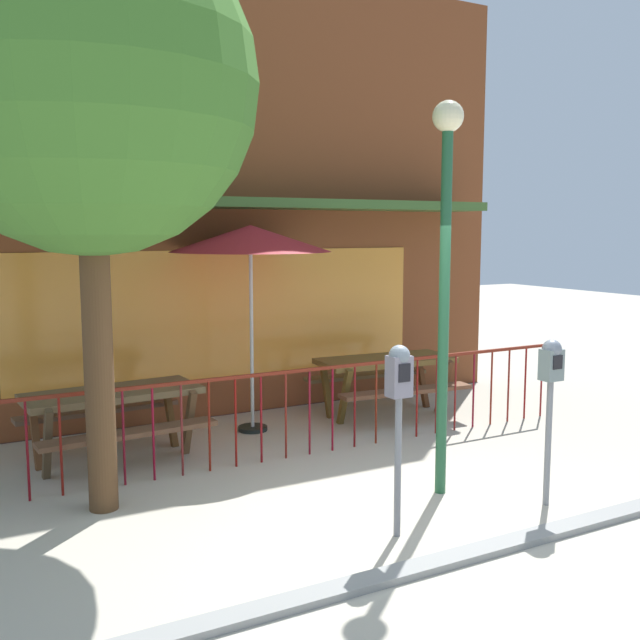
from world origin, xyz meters
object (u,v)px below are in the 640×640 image
picnic_table_right (385,370)px  picnic_table_left (113,405)px  parking_meter_near (551,378)px  street_tree (88,86)px  patio_umbrella (250,240)px  street_lamp (445,239)px  parking_meter_far (399,390)px

picnic_table_right → picnic_table_left: bearing=-176.1°
picnic_table_left → parking_meter_near: (3.14, -3.09, 0.55)m
picnic_table_right → street_tree: street_tree is taller
picnic_table_left → parking_meter_near: bearing=-44.6°
patio_umbrella → street_lamp: (0.72, -2.80, 0.04)m
picnic_table_right → parking_meter_near: (-0.49, -3.34, 0.55)m
picnic_table_left → parking_meter_far: 3.45m
street_lamp → patio_umbrella: bearing=104.4°
picnic_table_right → parking_meter_near: parking_meter_near is taller
picnic_table_left → parking_meter_far: size_ratio=1.22×
picnic_table_right → patio_umbrella: (-1.85, 0.15, 1.73)m
parking_meter_far → street_tree: street_tree is taller
picnic_table_right → street_lamp: street_lamp is taller
street_tree → parking_meter_far: bearing=-41.1°
parking_meter_near → street_lamp: street_lamp is taller
picnic_table_left → picnic_table_right: 3.63m
parking_meter_far → street_lamp: street_lamp is taller
picnic_table_left → patio_umbrella: 2.51m
parking_meter_near → parking_meter_far: size_ratio=0.96×
parking_meter_far → street_tree: bearing=138.9°
picnic_table_left → picnic_table_right: size_ratio=1.00×
picnic_table_right → parking_meter_near: 3.42m
patio_umbrella → street_tree: bearing=-141.8°
parking_meter_near → street_lamp: (-0.65, 0.70, 1.21)m
picnic_table_left → parking_meter_far: bearing=-62.3°
picnic_table_right → patio_umbrella: size_ratio=0.76×
street_lamp → street_tree: bearing=159.1°
parking_meter_near → street_tree: street_tree is taller
patio_umbrella → street_tree: 3.03m
picnic_table_left → street_lamp: size_ratio=0.53×
picnic_table_left → patio_umbrella: size_ratio=0.76×
patio_umbrella → picnic_table_right: bearing=-4.8°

